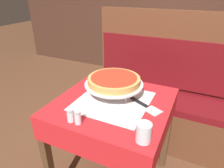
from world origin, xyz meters
name	(u,v)px	position (x,y,z in m)	size (l,w,h in m)	color
dining_table_front	(113,115)	(0.00, 0.00, 0.64)	(0.72, 0.72, 0.75)	red
dining_table_rear	(168,51)	(0.04, 1.71, 0.63)	(0.76, 0.76, 0.74)	red
booth_bench	(161,104)	(0.19, 0.72, 0.36)	(1.43, 0.45, 1.24)	brown
back_wall_panel	(178,3)	(0.00, 2.28, 1.20)	(6.00, 0.04, 2.40)	#3D2319
pizza_pan_stand	(114,84)	(-0.03, 0.07, 0.83)	(0.39, 0.39, 0.09)	#ADADB2
deep_dish_pizza	(114,80)	(-0.03, 0.07, 0.86)	(0.35, 0.35, 0.05)	tan
pizza_server	(145,106)	(0.21, 0.02, 0.75)	(0.23, 0.15, 0.01)	#BCBCC1
water_glass_near	(144,133)	(0.29, -0.28, 0.80)	(0.07, 0.07, 0.10)	silver
salt_shaker	(71,115)	(-0.12, -0.30, 0.79)	(0.04, 0.04, 0.08)	silver
pepper_shaker	(78,118)	(-0.07, -0.30, 0.79)	(0.04, 0.04, 0.08)	silver
condiment_caddy	(168,40)	(0.02, 1.69, 0.78)	(0.13, 0.13, 0.14)	black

